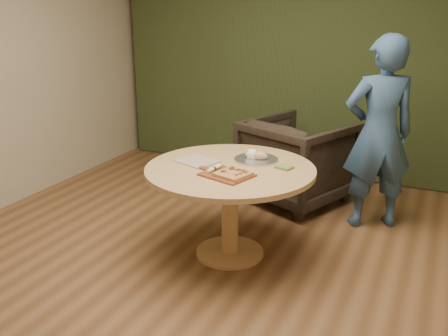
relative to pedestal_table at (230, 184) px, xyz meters
name	(u,v)px	position (x,y,z in m)	size (l,w,h in m)	color
room_shell	(197,97)	(0.03, -0.59, 0.79)	(5.04, 6.04, 2.84)	brown
curtain	(315,55)	(0.03, 2.31, 0.79)	(4.80, 0.14, 2.78)	#283417
pedestal_table	(230,184)	(0.00, 0.00, 0.00)	(1.32, 1.32, 0.75)	tan
pizza_paddle	(226,175)	(0.05, -0.19, 0.15)	(0.47, 0.37, 0.01)	brown
flatbread_pizza	(233,174)	(0.12, -0.21, 0.17)	(0.27, 0.27, 0.04)	tan
cutlery_roll	(214,169)	(-0.06, -0.17, 0.17)	(0.05, 0.20, 0.03)	white
newspaper	(197,161)	(-0.30, 0.01, 0.15)	(0.30, 0.25, 0.01)	silver
serving_tray	(256,159)	(0.12, 0.25, 0.15)	(0.36, 0.36, 0.02)	silver
bread_roll	(255,155)	(0.11, 0.25, 0.18)	(0.19, 0.09, 0.09)	tan
green_packet	(284,167)	(0.39, 0.14, 0.15)	(0.12, 0.10, 0.02)	#56682F
armchair	(298,157)	(0.15, 1.36, -0.13)	(0.92, 0.86, 0.95)	black
person_standing	(379,134)	(0.95, 1.07, 0.25)	(0.63, 0.41, 1.73)	#33547B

